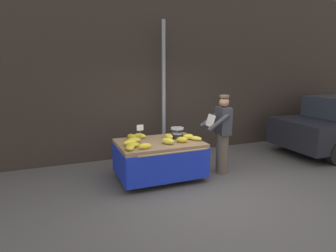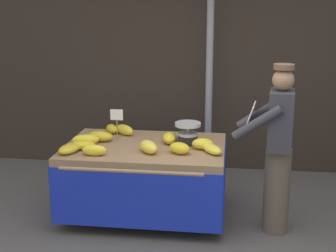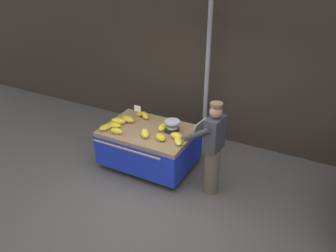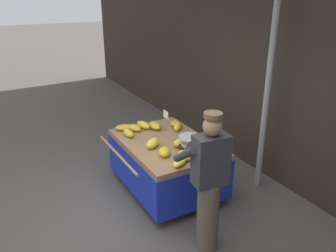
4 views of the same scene
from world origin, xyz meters
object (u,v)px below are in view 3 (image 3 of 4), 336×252
Objects in this scene: banana_bunch_3 at (145,133)px; banana_bunch_6 at (116,131)px; banana_bunch_1 at (178,141)px; banana_bunch_5 at (115,125)px; price_sign at (138,110)px; banana_bunch_9 at (176,136)px; banana_bunch_2 at (145,115)px; street_pole at (207,68)px; banana_bunch_8 at (163,127)px; banana_bunch_0 at (128,119)px; banana_cart at (149,139)px; vendor_person at (212,149)px; banana_bunch_10 at (139,113)px; banana_bunch_7 at (106,127)px; banana_bunch_4 at (118,121)px; weighing_scale at (172,127)px; banana_bunch_11 at (161,137)px.

banana_bunch_3 reaches higher than banana_bunch_6.
banana_bunch_5 reaches higher than banana_bunch_1.
price_sign is 1.48× the size of banana_bunch_9.
street_pole is at bearing 45.80° from banana_bunch_2.
banana_bunch_8 is at bearing 65.61° from banana_bunch_3.
banana_bunch_0 is (-1.12, -1.24, -0.84)m from street_pole.
vendor_person is (1.36, -0.21, 0.28)m from banana_cart.
banana_cart is at bearing -114.77° from street_pole.
banana_bunch_2 is (0.21, 0.30, 0.00)m from banana_bunch_0.
banana_cart is 0.68m from banana_bunch_10.
banana_bunch_1 is 1.44m from banana_bunch_7.
banana_bunch_2 is 0.80m from banana_bunch_6.
banana_bunch_0 reaches higher than banana_bunch_1.
banana_bunch_8 is (0.77, 0.03, 0.00)m from banana_bunch_0.
banana_bunch_7 is 1.27× the size of banana_bunch_9.
vendor_person reaches higher than banana_bunch_6.
vendor_person reaches higher than banana_bunch_4.
banana_bunch_2 is 0.68m from banana_bunch_5.
price_sign reaches higher than banana_cart.
price_sign is 1.18× the size of banana_bunch_4.
banana_bunch_1 is 1.36m from banana_bunch_4.
weighing_scale is 0.99× the size of banana_bunch_0.
weighing_scale is 0.82× the size of price_sign.
banana_bunch_8 reaches higher than banana_cart.
street_pole is 11.66× the size of banana_bunch_7.
banana_bunch_4 is 2.00m from vendor_person.
price_sign is at bearing 32.06° from banana_bunch_0.
banana_bunch_9 reaches higher than banana_bunch_5.
banana_cart is 6.10× the size of banana_bunch_2.
street_pole is 1.82m from banana_cart.
banana_cart is at bearing 27.40° from banana_bunch_7.
banana_bunch_4 reaches higher than banana_bunch_1.
banana_bunch_9 is (1.25, 0.01, 0.00)m from banana_bunch_4.
banana_bunch_6 is 0.94× the size of banana_bunch_8.
banana_bunch_2 is at bearing -134.20° from street_pole.
banana_bunch_7 is at bearing -173.18° from banana_bunch_1.
street_pole is at bearing 48.38° from banana_bunch_4.
banana_bunch_0 is at bearing 150.10° from banana_bunch_3.
street_pole is 1.89m from vendor_person.
banana_bunch_5 is 0.17m from banana_bunch_7.
banana_bunch_4 is (-0.32, -0.45, -0.00)m from banana_bunch_2.
banana_bunch_11 reaches higher than banana_cart.
weighing_scale reaches higher than banana_bunch_10.
banana_bunch_10 is at bearing 142.19° from banana_bunch_11.
banana_bunch_8 reaches higher than banana_bunch_11.
weighing_scale is at bearing 1.12° from banana_bunch_8.
street_pole reaches higher than banana_bunch_9.
banana_bunch_5 is 1.98m from vendor_person.
vendor_person is at bearing 2.34° from banana_bunch_11.
banana_bunch_6 is at bearing -161.85° from banana_bunch_9.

